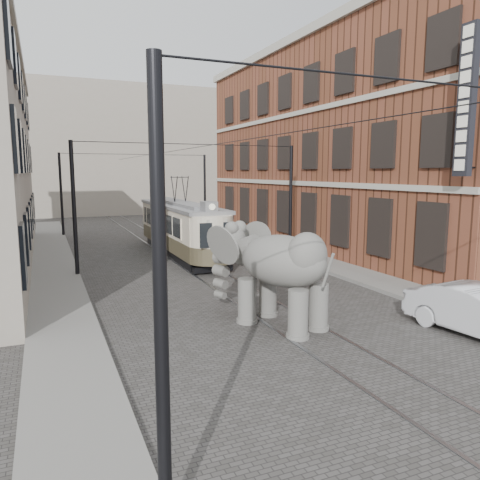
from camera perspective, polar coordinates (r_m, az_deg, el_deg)
name	(u,v)px	position (r m, az deg, el deg)	size (l,w,h in m)	color
ground	(247,297)	(17.46, 0.83, -7.03)	(120.00, 120.00, 0.00)	#44413F
tram_rails	(247,297)	(17.45, 0.83, -7.00)	(1.54, 80.00, 0.02)	slate
sidewalk_right	(375,280)	(20.55, 16.36, -4.80)	(2.00, 60.00, 0.15)	slate
sidewalk_left	(62,316)	(16.04, -21.17, -8.74)	(2.00, 60.00, 0.15)	slate
brick_building	(349,150)	(30.24, 13.28, 10.75)	(8.00, 26.00, 12.00)	brown
distant_block	(105,151)	(55.84, -16.37, 10.48)	(28.00, 10.00, 14.00)	gray
catenary	(199,208)	(21.49, -5.08, 3.98)	(11.00, 30.20, 6.00)	black
tram	(180,216)	(26.12, -7.37, 2.96)	(2.29, 11.09, 4.40)	beige
elephant	(282,276)	(13.95, 5.24, -4.46)	(2.79, 5.06, 3.10)	#64625C
parked_car	(480,312)	(14.94, 27.55, -7.87)	(1.50, 4.28, 1.41)	silver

